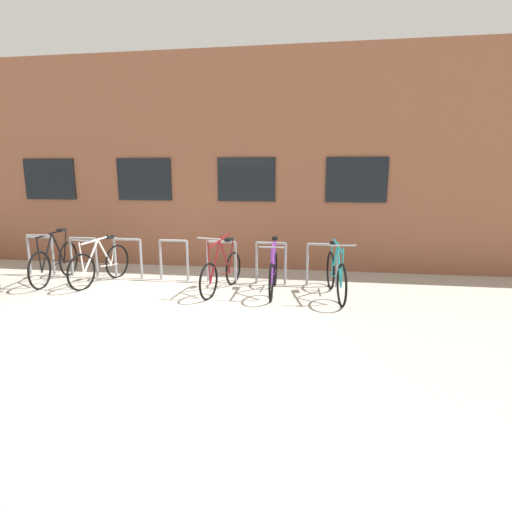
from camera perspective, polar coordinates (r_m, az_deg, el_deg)
ground_plane at (r=6.88m, az=-16.03°, el=-7.32°), size 42.00×42.00×0.00m
storefront_building at (r=12.74m, az=-4.15°, el=12.54°), size 28.00×6.71×4.79m
bike_rack at (r=8.47m, az=-11.46°, el=0.09°), size 6.62×0.05×0.85m
bicycle_white at (r=8.68m, az=-20.99°, el=-1.11°), size 0.51×1.70×0.97m
bicycle_maroon at (r=7.59m, az=-4.83°, el=-2.16°), size 0.52×1.69×1.10m
bicycle_black at (r=9.20m, az=-26.37°, el=-0.73°), size 0.44×1.82×1.06m
bicycle_teal at (r=7.39m, az=11.14°, el=-2.60°), size 0.44×1.78×1.04m
bicycle_purple at (r=7.50m, az=2.45°, el=-2.30°), size 0.44×1.71×1.01m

